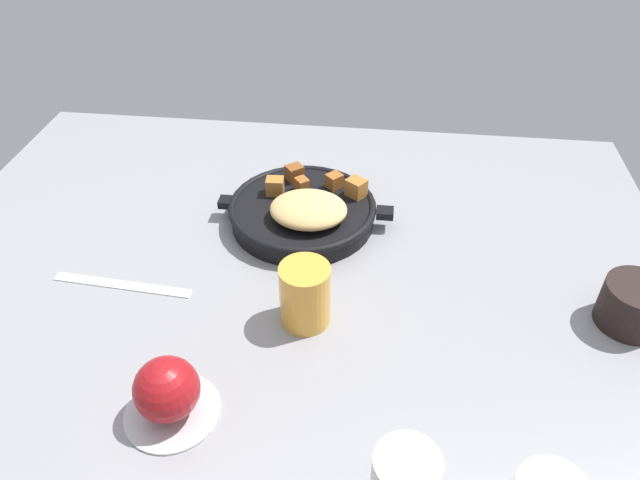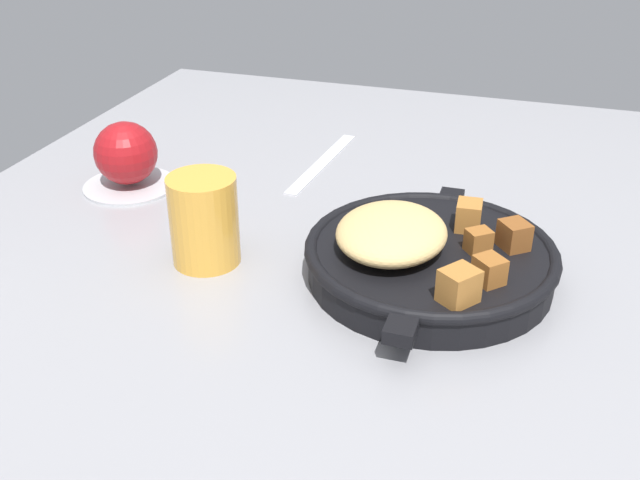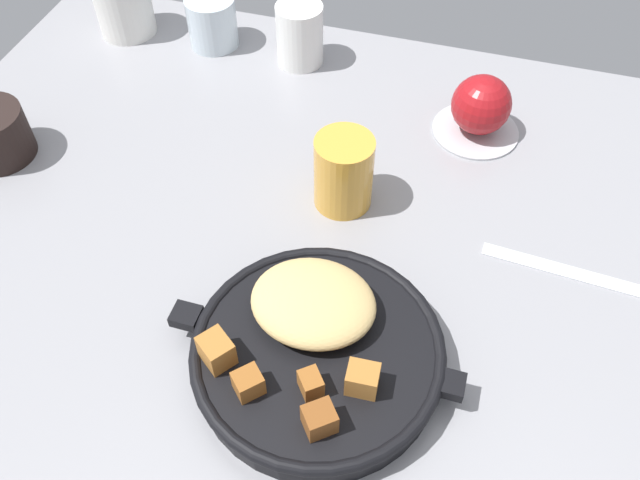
{
  "view_description": "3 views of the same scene",
  "coord_description": "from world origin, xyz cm",
  "px_view_note": "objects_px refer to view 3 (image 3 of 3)",
  "views": [
    {
      "loc": [
        -11.4,
        62.99,
        56.15
      ],
      "look_at": [
        -4.21,
        1.38,
        6.43
      ],
      "focal_mm": 33.01,
      "sensor_mm": 36.0,
      "label": 1
    },
    {
      "loc": [
        -59.14,
        -19.26,
        36.33
      ],
      "look_at": [
        -2.25,
        -1.08,
        3.53
      ],
      "focal_mm": 41.76,
      "sensor_mm": 36.0,
      "label": 2
    },
    {
      "loc": [
        8.73,
        -39.83,
        54.95
      ],
      "look_at": [
        -2.77,
        -0.87,
        5.68
      ],
      "focal_mm": 37.07,
      "sensor_mm": 36.0,
      "label": 3
    }
  ],
  "objects_px": {
    "white_creamer_pitcher": "(300,35)",
    "ceramic_mug_white": "(123,4)",
    "juice_glass_amber": "(344,172)",
    "butter_knife": "(579,274)",
    "water_glass_short": "(212,22)",
    "red_apple": "(481,105)",
    "cast_iron_skillet": "(312,346)"
  },
  "relations": [
    {
      "from": "juice_glass_amber",
      "to": "water_glass_short",
      "type": "bearing_deg",
      "value": 136.33
    },
    {
      "from": "white_creamer_pitcher",
      "to": "water_glass_short",
      "type": "xyz_separation_m",
      "value": [
        -0.13,
        0.0,
        -0.01
      ]
    },
    {
      "from": "water_glass_short",
      "to": "ceramic_mug_white",
      "type": "relative_size",
      "value": 0.81
    },
    {
      "from": "butter_knife",
      "to": "ceramic_mug_white",
      "type": "distance_m",
      "value": 0.71
    },
    {
      "from": "white_creamer_pitcher",
      "to": "juice_glass_amber",
      "type": "distance_m",
      "value": 0.27
    },
    {
      "from": "cast_iron_skillet",
      "to": "butter_knife",
      "type": "bearing_deg",
      "value": 36.24
    },
    {
      "from": "juice_glass_amber",
      "to": "white_creamer_pitcher",
      "type": "bearing_deg",
      "value": 117.75
    },
    {
      "from": "ceramic_mug_white",
      "to": "juice_glass_amber",
      "type": "bearing_deg",
      "value": -31.56
    },
    {
      "from": "red_apple",
      "to": "ceramic_mug_white",
      "type": "distance_m",
      "value": 0.52
    },
    {
      "from": "butter_knife",
      "to": "water_glass_short",
      "type": "distance_m",
      "value": 0.59
    },
    {
      "from": "juice_glass_amber",
      "to": "ceramic_mug_white",
      "type": "bearing_deg",
      "value": 148.44
    },
    {
      "from": "butter_knife",
      "to": "white_creamer_pitcher",
      "type": "xyz_separation_m",
      "value": [
        -0.39,
        0.27,
        0.04
      ]
    },
    {
      "from": "red_apple",
      "to": "butter_knife",
      "type": "relative_size",
      "value": 0.36
    },
    {
      "from": "butter_knife",
      "to": "water_glass_short",
      "type": "xyz_separation_m",
      "value": [
        -0.52,
        0.28,
        0.03
      ]
    },
    {
      "from": "cast_iron_skillet",
      "to": "water_glass_short",
      "type": "distance_m",
      "value": 0.53
    },
    {
      "from": "butter_knife",
      "to": "ceramic_mug_white",
      "type": "relative_size",
      "value": 2.35
    },
    {
      "from": "red_apple",
      "to": "juice_glass_amber",
      "type": "xyz_separation_m",
      "value": [
        -0.13,
        -0.16,
        0.0
      ]
    },
    {
      "from": "red_apple",
      "to": "water_glass_short",
      "type": "distance_m",
      "value": 0.39
    },
    {
      "from": "cast_iron_skillet",
      "to": "white_creamer_pitcher",
      "type": "distance_m",
      "value": 0.47
    },
    {
      "from": "white_creamer_pitcher",
      "to": "ceramic_mug_white",
      "type": "relative_size",
      "value": 0.97
    },
    {
      "from": "white_creamer_pitcher",
      "to": "ceramic_mug_white",
      "type": "distance_m",
      "value": 0.26
    },
    {
      "from": "butter_knife",
      "to": "ceramic_mug_white",
      "type": "bearing_deg",
      "value": 161.39
    },
    {
      "from": "cast_iron_skillet",
      "to": "water_glass_short",
      "type": "relative_size",
      "value": 3.97
    },
    {
      "from": "juice_glass_amber",
      "to": "ceramic_mug_white",
      "type": "distance_m",
      "value": 0.45
    },
    {
      "from": "water_glass_short",
      "to": "ceramic_mug_white",
      "type": "distance_m",
      "value": 0.13
    },
    {
      "from": "butter_knife",
      "to": "ceramic_mug_white",
      "type": "xyz_separation_m",
      "value": [
        -0.65,
        0.27,
        0.04
      ]
    },
    {
      "from": "cast_iron_skillet",
      "to": "butter_knife",
      "type": "distance_m",
      "value": 0.29
    },
    {
      "from": "white_creamer_pitcher",
      "to": "ceramic_mug_white",
      "type": "bearing_deg",
      "value": -179.73
    },
    {
      "from": "butter_knife",
      "to": "white_creamer_pitcher",
      "type": "relative_size",
      "value": 2.42
    },
    {
      "from": "red_apple",
      "to": "white_creamer_pitcher",
      "type": "distance_m",
      "value": 0.27
    },
    {
      "from": "red_apple",
      "to": "white_creamer_pitcher",
      "type": "xyz_separation_m",
      "value": [
        -0.25,
        0.08,
        -0.0
      ]
    },
    {
      "from": "juice_glass_amber",
      "to": "ceramic_mug_white",
      "type": "xyz_separation_m",
      "value": [
        -0.39,
        0.24,
        -0.0
      ]
    }
  ]
}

